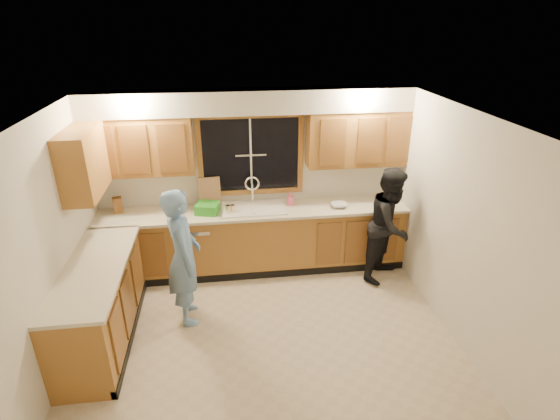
# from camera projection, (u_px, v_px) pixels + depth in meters

# --- Properties ---
(floor) EXTENTS (4.20, 4.20, 0.00)m
(floor) POSITION_uv_depth(u_px,v_px,m) (267.00, 342.00, 4.88)
(floor) COLOR #C2AF95
(floor) RESTS_ON ground
(ceiling) EXTENTS (4.20, 4.20, 0.00)m
(ceiling) POSITION_uv_depth(u_px,v_px,m) (264.00, 120.00, 3.85)
(ceiling) COLOR white
(wall_back) EXTENTS (4.20, 0.00, 4.20)m
(wall_back) POSITION_uv_depth(u_px,v_px,m) (251.00, 179.00, 6.08)
(wall_back) COLOR silver
(wall_back) RESTS_ON ground
(wall_left) EXTENTS (0.00, 3.80, 3.80)m
(wall_left) POSITION_uv_depth(u_px,v_px,m) (44.00, 258.00, 4.11)
(wall_left) COLOR silver
(wall_left) RESTS_ON ground
(wall_right) EXTENTS (0.00, 3.80, 3.80)m
(wall_right) POSITION_uv_depth(u_px,v_px,m) (463.00, 231.00, 4.62)
(wall_right) COLOR silver
(wall_right) RESTS_ON ground
(base_cabinets_back) EXTENTS (4.20, 0.60, 0.88)m
(base_cabinets_back) POSITION_uv_depth(u_px,v_px,m) (255.00, 240.00, 6.14)
(base_cabinets_back) COLOR #A76F30
(base_cabinets_back) RESTS_ON ground
(base_cabinets_left) EXTENTS (0.60, 1.90, 0.88)m
(base_cabinets_left) POSITION_uv_depth(u_px,v_px,m) (100.00, 304.00, 4.79)
(base_cabinets_left) COLOR #A76F30
(base_cabinets_left) RESTS_ON ground
(countertop_back) EXTENTS (4.20, 0.63, 0.04)m
(countertop_back) POSITION_uv_depth(u_px,v_px,m) (254.00, 211.00, 5.94)
(countertop_back) COLOR beige
(countertop_back) RESTS_ON base_cabinets_back
(countertop_left) EXTENTS (0.63, 1.90, 0.04)m
(countertop_left) POSITION_uv_depth(u_px,v_px,m) (95.00, 268.00, 4.61)
(countertop_left) COLOR beige
(countertop_left) RESTS_ON base_cabinets_left
(upper_cabinets_left) EXTENTS (1.35, 0.33, 0.75)m
(upper_cabinets_left) POSITION_uv_depth(u_px,v_px,m) (139.00, 146.00, 5.52)
(upper_cabinets_left) COLOR #A76F30
(upper_cabinets_left) RESTS_ON wall_back
(upper_cabinets_right) EXTENTS (1.35, 0.33, 0.75)m
(upper_cabinets_right) POSITION_uv_depth(u_px,v_px,m) (357.00, 138.00, 5.86)
(upper_cabinets_right) COLOR #A76F30
(upper_cabinets_right) RESTS_ON wall_back
(upper_cabinets_return) EXTENTS (0.33, 0.90, 0.75)m
(upper_cabinets_return) POSITION_uv_depth(u_px,v_px,m) (83.00, 163.00, 4.90)
(upper_cabinets_return) COLOR #A76F30
(upper_cabinets_return) RESTS_ON wall_left
(soffit) EXTENTS (4.20, 0.35, 0.30)m
(soffit) POSITION_uv_depth(u_px,v_px,m) (250.00, 101.00, 5.47)
(soffit) COLOR beige
(soffit) RESTS_ON wall_back
(window_frame) EXTENTS (1.44, 0.03, 1.14)m
(window_frame) POSITION_uv_depth(u_px,v_px,m) (251.00, 155.00, 5.93)
(window_frame) COLOR black
(window_frame) RESTS_ON wall_back
(sink) EXTENTS (0.86, 0.52, 0.57)m
(sink) POSITION_uv_depth(u_px,v_px,m) (254.00, 213.00, 5.97)
(sink) COLOR white
(sink) RESTS_ON countertop_back
(dishwasher) EXTENTS (0.60, 0.56, 0.82)m
(dishwasher) POSITION_uv_depth(u_px,v_px,m) (193.00, 246.00, 6.04)
(dishwasher) COLOR white
(dishwasher) RESTS_ON floor
(stove) EXTENTS (0.58, 0.75, 0.90)m
(stove) POSITION_uv_depth(u_px,v_px,m) (86.00, 338.00, 4.27)
(stove) COLOR white
(stove) RESTS_ON floor
(man) EXTENTS (0.49, 0.66, 1.66)m
(man) POSITION_uv_depth(u_px,v_px,m) (183.00, 257.00, 4.96)
(man) COLOR #6993C8
(man) RESTS_ON floor
(woman) EXTENTS (0.96, 0.96, 1.58)m
(woman) POSITION_uv_depth(u_px,v_px,m) (391.00, 225.00, 5.81)
(woman) COLOR black
(woman) RESTS_ON floor
(knife_block) EXTENTS (0.14, 0.12, 0.21)m
(knife_block) POSITION_uv_depth(u_px,v_px,m) (118.00, 205.00, 5.80)
(knife_block) COLOR brown
(knife_block) RESTS_ON countertop_back
(cutting_board) EXTENTS (0.31, 0.14, 0.40)m
(cutting_board) POSITION_uv_depth(u_px,v_px,m) (210.00, 192.00, 5.99)
(cutting_board) COLOR tan
(cutting_board) RESTS_ON countertop_back
(dish_crate) EXTENTS (0.34, 0.33, 0.13)m
(dish_crate) POSITION_uv_depth(u_px,v_px,m) (207.00, 208.00, 5.82)
(dish_crate) COLOR green
(dish_crate) RESTS_ON countertop_back
(soap_bottle) EXTENTS (0.09, 0.09, 0.18)m
(soap_bottle) POSITION_uv_depth(u_px,v_px,m) (290.00, 198.00, 6.06)
(soap_bottle) COLOR #EA5985
(soap_bottle) RESTS_ON countertop_back
(bowl) EXTENTS (0.23, 0.23, 0.05)m
(bowl) POSITION_uv_depth(u_px,v_px,m) (339.00, 205.00, 6.00)
(bowl) COLOR silver
(bowl) RESTS_ON countertop_back
(can_left) EXTENTS (0.07, 0.07, 0.13)m
(can_left) POSITION_uv_depth(u_px,v_px,m) (228.00, 210.00, 5.76)
(can_left) COLOR beige
(can_left) RESTS_ON countertop_back
(can_right) EXTENTS (0.08, 0.08, 0.11)m
(can_right) POSITION_uv_depth(u_px,v_px,m) (233.00, 209.00, 5.81)
(can_right) COLOR beige
(can_right) RESTS_ON countertop_back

